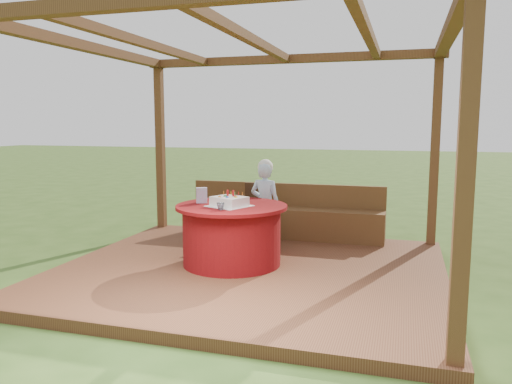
# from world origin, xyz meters

# --- Properties ---
(ground) EXTENTS (60.00, 60.00, 0.00)m
(ground) POSITION_xyz_m (0.00, 0.00, 0.00)
(ground) COLOR #314F1A
(ground) RESTS_ON ground
(deck) EXTENTS (4.50, 4.00, 0.12)m
(deck) POSITION_xyz_m (0.00, 0.00, 0.06)
(deck) COLOR brown
(deck) RESTS_ON ground
(pergola) EXTENTS (4.50, 4.00, 2.72)m
(pergola) POSITION_xyz_m (0.00, 0.00, 2.41)
(pergola) COLOR brown
(pergola) RESTS_ON deck
(bench) EXTENTS (3.00, 0.42, 0.80)m
(bench) POSITION_xyz_m (0.00, 1.72, 0.38)
(bench) COLOR brown
(bench) RESTS_ON deck
(table) EXTENTS (1.35, 1.35, 0.73)m
(table) POSITION_xyz_m (-0.26, 0.08, 0.49)
(table) COLOR maroon
(table) RESTS_ON deck
(chair) EXTENTS (0.40, 0.40, 0.85)m
(chair) POSITION_xyz_m (-0.32, 1.33, 0.58)
(chair) COLOR #341F10
(chair) RESTS_ON deck
(elderly_woman) EXTENTS (0.47, 0.35, 1.23)m
(elderly_woman) POSITION_xyz_m (-0.09, 1.00, 0.74)
(elderly_woman) COLOR #9DC6E9
(elderly_woman) RESTS_ON deck
(birthday_cake) EXTENTS (0.57, 0.57, 0.19)m
(birthday_cake) POSITION_xyz_m (-0.25, -0.01, 0.91)
(birthday_cake) COLOR white
(birthday_cake) RESTS_ON table
(gift_bag) EXTENTS (0.16, 0.13, 0.19)m
(gift_bag) POSITION_xyz_m (-0.67, 0.13, 0.95)
(gift_bag) COLOR #E493C4
(gift_bag) RESTS_ON table
(drinking_glass) EXTENTS (0.12, 0.12, 0.08)m
(drinking_glass) POSITION_xyz_m (-0.26, -0.29, 0.90)
(drinking_glass) COLOR white
(drinking_glass) RESTS_ON table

